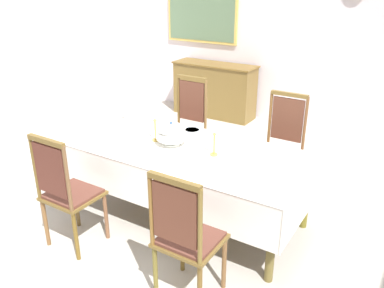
# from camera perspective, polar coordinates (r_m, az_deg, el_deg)

# --- Properties ---
(ground) EXTENTS (7.52, 6.38, 0.04)m
(ground) POSITION_cam_1_polar(r_m,az_deg,el_deg) (4.16, -0.81, -10.03)
(ground) COLOR #B3ADA4
(back_wall) EXTENTS (7.52, 0.08, 3.18)m
(back_wall) POSITION_cam_1_polar(r_m,az_deg,el_deg) (6.49, 15.42, 16.25)
(back_wall) COLOR silver
(back_wall) RESTS_ON ground
(dining_table) EXTENTS (2.38, 1.08, 0.74)m
(dining_table) POSITION_cam_1_polar(r_m,az_deg,el_deg) (3.81, -1.21, -1.57)
(dining_table) COLOR brown
(dining_table) RESTS_ON ground
(tablecloth) EXTENTS (2.40, 1.10, 0.39)m
(tablecloth) POSITION_cam_1_polar(r_m,az_deg,el_deg) (3.82, -1.21, -1.93)
(tablecloth) COLOR white
(tablecloth) RESTS_ON dining_table
(chair_south_a) EXTENTS (0.44, 0.42, 1.08)m
(chair_south_a) POSITION_cam_1_polar(r_m,az_deg,el_deg) (3.58, -17.54, -6.30)
(chair_south_a) COLOR brown
(chair_south_a) RESTS_ON ground
(chair_north_a) EXTENTS (0.44, 0.42, 1.15)m
(chair_north_a) POSITION_cam_1_polar(r_m,az_deg,el_deg) (4.87, -0.79, 2.89)
(chair_north_a) COLOR brown
(chair_north_a) RESTS_ON ground
(chair_south_b) EXTENTS (0.44, 0.42, 1.07)m
(chair_south_b) POSITION_cam_1_polar(r_m,az_deg,el_deg) (2.87, -0.94, -12.94)
(chair_south_b) COLOR brown
(chair_south_b) RESTS_ON ground
(chair_north_b) EXTENTS (0.44, 0.42, 1.12)m
(chair_north_b) POSITION_cam_1_polar(r_m,az_deg,el_deg) (4.38, 12.63, -0.12)
(chair_north_b) COLOR brown
(chair_north_b) RESTS_ON ground
(soup_tureen) EXTENTS (0.30, 0.30, 0.24)m
(soup_tureen) POSITION_cam_1_polar(r_m,az_deg,el_deg) (3.80, -2.97, 1.49)
(soup_tureen) COLOR white
(soup_tureen) RESTS_ON tablecloth
(candlestick_west) EXTENTS (0.07, 0.07, 0.33)m
(candlestick_west) POSITION_cam_1_polar(r_m,az_deg,el_deg) (3.90, -5.29, 2.25)
(candlestick_west) COLOR gold
(candlestick_west) RESTS_ON tablecloth
(candlestick_east) EXTENTS (0.07, 0.07, 0.33)m
(candlestick_east) POSITION_cam_1_polar(r_m,az_deg,el_deg) (3.57, 3.20, 0.26)
(candlestick_east) COLOR gold
(candlestick_east) RESTS_ON tablecloth
(bowl_near_left) EXTENTS (0.18, 0.18, 0.03)m
(bowl_near_left) POSITION_cam_1_polar(r_m,az_deg,el_deg) (4.14, -0.00, 1.90)
(bowl_near_left) COLOR white
(bowl_near_left) RESTS_ON tablecloth
(bowl_near_right) EXTENTS (0.15, 0.15, 0.03)m
(bowl_near_right) POSITION_cam_1_polar(r_m,az_deg,el_deg) (4.31, -3.09, 2.70)
(bowl_near_right) COLOR white
(bowl_near_right) RESTS_ON tablecloth
(spoon_primary) EXTENTS (0.05, 0.18, 0.01)m
(spoon_primary) POSITION_cam_1_polar(r_m,az_deg,el_deg) (4.22, -1.13, 2.12)
(spoon_primary) COLOR gold
(spoon_primary) RESTS_ON tablecloth
(spoon_secondary) EXTENTS (0.03, 0.18, 0.01)m
(spoon_secondary) POSITION_cam_1_polar(r_m,az_deg,el_deg) (4.40, -4.02, 2.91)
(spoon_secondary) COLOR gold
(spoon_secondary) RESTS_ON tablecloth
(sideboard) EXTENTS (1.44, 0.48, 0.90)m
(sideboard) POSITION_cam_1_polar(r_m,az_deg,el_deg) (6.91, 3.22, 7.73)
(sideboard) COLOR brown
(sideboard) RESTS_ON ground
(framed_painting) EXTENTS (1.35, 0.05, 1.01)m
(framed_painting) POSITION_cam_1_polar(r_m,az_deg,el_deg) (7.13, 1.39, 18.34)
(framed_painting) COLOR #D1B251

